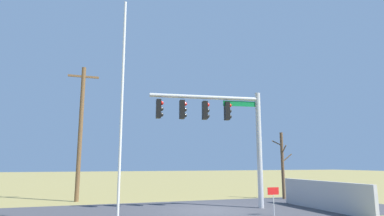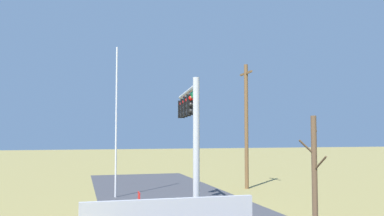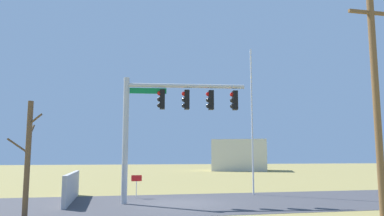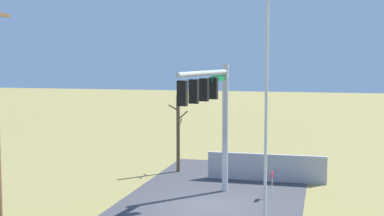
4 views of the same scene
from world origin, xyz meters
TOP-DOWN VIEW (x-y plane):
  - ground_plane at (0.00, 0.00)m, footprint 160.00×160.00m
  - road_surface at (-4.00, 0.00)m, footprint 28.00×8.00m
  - sidewalk_corner at (3.70, -0.23)m, footprint 6.00×6.00m
  - retaining_fence at (5.25, -1.92)m, footprint 0.20×6.11m
  - signal_mast at (0.75, 0.01)m, footprint 5.96×1.00m
  - flagpole at (-4.85, -2.94)m, footprint 0.10×0.10m
  - utility_pole at (-6.37, 5.87)m, footprint 1.90×0.26m
  - bare_tree at (6.36, 3.10)m, footprint 1.27×1.02m
  - open_sign at (1.98, -2.53)m, footprint 0.56×0.04m

SIDE VIEW (x-z plane):
  - ground_plane at x=0.00m, z-range 0.00..0.00m
  - sidewalk_corner at x=3.70m, z-range 0.00..0.01m
  - road_surface at x=-4.00m, z-range 0.00..0.01m
  - retaining_fence at x=5.25m, z-range 0.00..1.41m
  - open_sign at x=1.98m, z-range 0.30..1.52m
  - bare_tree at x=6.36m, z-range 0.06..4.37m
  - utility_pole at x=-6.37m, z-range 0.17..8.54m
  - signal_mast at x=0.75m, z-range 1.33..7.39m
  - flagpole at x=-4.85m, z-range 0.00..8.77m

